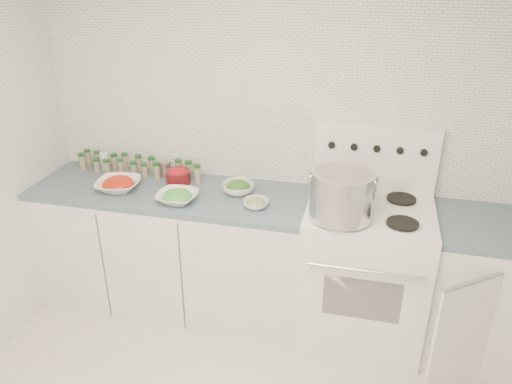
{
  "coord_description": "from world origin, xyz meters",
  "views": [
    {
      "loc": [
        0.43,
        -1.57,
        2.32
      ],
      "look_at": [
        -0.22,
        1.14,
        0.98
      ],
      "focal_mm": 35.0,
      "sensor_mm": 36.0,
      "label": 1
    }
  ],
  "objects_px": {
    "bowl_snowpea": "(177,197)",
    "bowl_tomato": "(118,184)",
    "stock_pot": "(342,193)",
    "stove": "(364,268)"
  },
  "relations": [
    {
      "from": "stove",
      "to": "stock_pot",
      "type": "height_order",
      "value": "stove"
    },
    {
      "from": "stove",
      "to": "bowl_tomato",
      "type": "bearing_deg",
      "value": -177.6
    },
    {
      "from": "bowl_tomato",
      "to": "stove",
      "type": "bearing_deg",
      "value": 2.4
    },
    {
      "from": "bowl_snowpea",
      "to": "bowl_tomato",
      "type": "bearing_deg",
      "value": 170.56
    },
    {
      "from": "bowl_snowpea",
      "to": "stove",
      "type": "bearing_deg",
      "value": 6.82
    },
    {
      "from": "bowl_tomato",
      "to": "bowl_snowpea",
      "type": "xyz_separation_m",
      "value": [
        0.44,
        -0.07,
        -0.0
      ]
    },
    {
      "from": "bowl_tomato",
      "to": "bowl_snowpea",
      "type": "relative_size",
      "value": 1.24
    },
    {
      "from": "bowl_tomato",
      "to": "stock_pot",
      "type": "bearing_deg",
      "value": -4.31
    },
    {
      "from": "bowl_tomato",
      "to": "bowl_snowpea",
      "type": "distance_m",
      "value": 0.45
    },
    {
      "from": "stock_pot",
      "to": "bowl_snowpea",
      "type": "bearing_deg",
      "value": 177.96
    }
  ]
}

